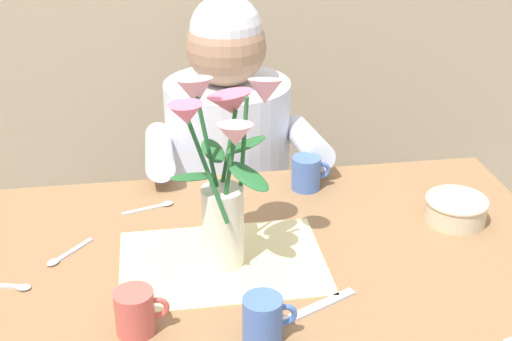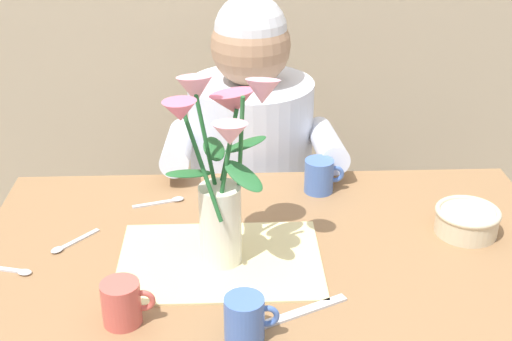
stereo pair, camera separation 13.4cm
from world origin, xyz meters
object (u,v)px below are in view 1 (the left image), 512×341
object	(u,v)px
seated_person	(229,195)
tea_cup	(264,319)
ceramic_mug	(136,312)
coffee_cup	(307,173)
ceramic_bowl	(456,208)
dinner_knife	(312,309)
flower_vase	(224,169)

from	to	relation	value
seated_person	tea_cup	bearing A→B (deg)	-88.17
ceramic_mug	coffee_cup	size ratio (longest dim) A/B	1.00
ceramic_bowl	dinner_knife	size ratio (longest dim) A/B	0.72
dinner_knife	ceramic_bowl	bearing A→B (deg)	8.69
seated_person	ceramic_mug	bearing A→B (deg)	-103.06
ceramic_mug	coffee_cup	distance (m)	0.61
ceramic_bowl	tea_cup	world-z (taller)	tea_cup
coffee_cup	ceramic_bowl	bearing A→B (deg)	-34.59
flower_vase	coffee_cup	distance (m)	0.39
dinner_knife	coffee_cup	size ratio (longest dim) A/B	2.04
seated_person	dinner_knife	distance (m)	0.80
seated_person	ceramic_bowl	distance (m)	0.71
seated_person	coffee_cup	size ratio (longest dim) A/B	12.20
flower_vase	tea_cup	xyz separation A→B (m)	(0.04, -0.24, -0.16)
flower_vase	ceramic_bowl	distance (m)	0.55
flower_vase	coffee_cup	xyz separation A→B (m)	(0.22, 0.28, -0.16)
seated_person	dinner_knife	xyz separation A→B (m)	(0.06, -0.78, 0.18)
dinner_knife	ceramic_mug	distance (m)	0.31
flower_vase	coffee_cup	world-z (taller)	flower_vase
tea_cup	coffee_cup	xyz separation A→B (m)	(0.19, 0.52, 0.00)
dinner_knife	tea_cup	xyz separation A→B (m)	(-0.10, -0.06, 0.04)
ceramic_mug	dinner_knife	bearing A→B (deg)	1.85
tea_cup	coffee_cup	size ratio (longest dim) A/B	1.00
tea_cup	coffee_cup	bearing A→B (deg)	70.15
ceramic_bowl	dinner_knife	bearing A→B (deg)	-145.36
ceramic_bowl	ceramic_mug	distance (m)	0.74
ceramic_mug	coffee_cup	bearing A→B (deg)	49.70
flower_vase	ceramic_mug	bearing A→B (deg)	-132.50
coffee_cup	tea_cup	bearing A→B (deg)	-109.85
ceramic_mug	ceramic_bowl	bearing A→B (deg)	21.55
ceramic_bowl	dinner_knife	world-z (taller)	ceramic_bowl
flower_vase	dinner_knife	size ratio (longest dim) A/B	2.01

